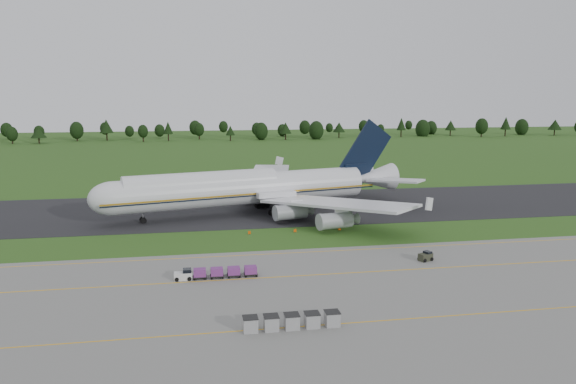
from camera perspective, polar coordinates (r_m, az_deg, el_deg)
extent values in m
plane|color=#295018|center=(104.88, -1.72, -4.77)|extent=(600.00, 600.00, 0.00)
cube|color=slate|center=(73.02, 2.16, -11.54)|extent=(300.00, 52.00, 0.06)
cube|color=black|center=(131.91, -3.46, -1.66)|extent=(300.00, 40.00, 0.08)
cube|color=#ECA50D|center=(84.06, 0.44, -8.54)|extent=(300.00, 0.25, 0.01)
cube|color=#ECA50D|center=(67.60, 3.25, -13.35)|extent=(300.00, 0.20, 0.01)
cube|color=#ECA50D|center=(95.34, -0.86, -6.26)|extent=(120.00, 0.20, 0.01)
cylinder|color=black|center=(329.37, -26.20, 4.71)|extent=(0.70, 0.70, 3.37)
sphere|color=black|center=(329.12, -26.25, 5.31)|extent=(5.90, 5.90, 5.90)
cylinder|color=black|center=(325.77, -23.97, 4.80)|extent=(0.70, 0.70, 2.98)
cone|color=black|center=(325.47, -24.02, 5.52)|extent=(8.08, 8.08, 5.30)
cylinder|color=black|center=(333.12, -20.63, 5.20)|extent=(0.70, 0.70, 3.90)
sphere|color=black|center=(332.84, -20.68, 5.89)|extent=(7.40, 7.40, 7.40)
cylinder|color=black|center=(331.81, -17.92, 5.37)|extent=(0.70, 0.70, 4.24)
cone|color=black|center=(331.42, -17.97, 6.38)|extent=(7.49, 7.49, 7.53)
cylinder|color=black|center=(317.54, -14.49, 5.30)|extent=(0.70, 0.70, 3.76)
sphere|color=black|center=(317.25, -14.52, 6.00)|extent=(5.47, 5.47, 5.47)
cylinder|color=black|center=(320.31, -12.05, 5.45)|extent=(0.70, 0.70, 3.84)
cone|color=black|center=(319.94, -12.09, 6.40)|extent=(5.39, 5.39, 6.83)
cylinder|color=black|center=(326.70, -9.00, 5.62)|extent=(0.70, 0.70, 3.72)
sphere|color=black|center=(326.42, -9.02, 6.29)|extent=(5.83, 5.83, 5.83)
cylinder|color=black|center=(315.60, -5.87, 5.48)|extent=(0.70, 0.70, 3.07)
cone|color=black|center=(315.29, -5.88, 6.25)|extent=(5.13, 5.13, 5.45)
cylinder|color=black|center=(320.64, -2.74, 5.60)|extent=(0.70, 0.70, 3.17)
sphere|color=black|center=(320.40, -2.75, 6.18)|extent=(7.68, 7.68, 7.68)
cylinder|color=black|center=(320.36, -0.25, 5.65)|extent=(0.70, 0.70, 3.57)
cone|color=black|center=(320.01, -0.25, 6.53)|extent=(6.85, 6.85, 6.35)
cylinder|color=black|center=(325.11, 2.88, 5.67)|extent=(0.70, 0.70, 3.23)
sphere|color=black|center=(324.87, 2.89, 6.25)|extent=(8.49, 8.49, 8.49)
cylinder|color=black|center=(337.50, 5.20, 5.81)|extent=(0.70, 0.70, 3.26)
cone|color=black|center=(337.19, 5.21, 6.58)|extent=(7.35, 7.35, 5.80)
cylinder|color=black|center=(339.13, 8.51, 5.75)|extent=(0.70, 0.70, 3.21)
sphere|color=black|center=(338.90, 8.53, 6.31)|extent=(5.42, 5.42, 5.42)
cylinder|color=black|center=(346.87, 11.41, 5.84)|extent=(0.70, 0.70, 4.19)
cone|color=black|center=(346.50, 11.44, 6.80)|extent=(5.47, 5.47, 7.45)
cylinder|color=black|center=(356.35, 13.50, 5.77)|extent=(0.70, 0.70, 2.91)
sphere|color=black|center=(356.15, 13.52, 6.25)|extent=(8.84, 8.84, 8.84)
cylinder|color=black|center=(364.72, 16.15, 5.79)|extent=(0.70, 0.70, 3.44)
cone|color=black|center=(364.42, 16.19, 6.54)|extent=(6.75, 6.75, 6.12)
cylinder|color=black|center=(361.17, 19.04, 5.66)|extent=(0.70, 0.70, 4.20)
sphere|color=black|center=(360.90, 19.08, 6.34)|extent=(7.41, 7.41, 7.41)
cylinder|color=black|center=(369.93, 21.19, 5.62)|extent=(0.70, 0.70, 4.27)
cone|color=black|center=(369.58, 21.25, 6.54)|extent=(6.14, 6.14, 7.60)
cylinder|color=black|center=(387.51, 22.62, 5.62)|extent=(0.70, 0.70, 3.13)
sphere|color=black|center=(387.31, 22.66, 6.09)|extent=(8.13, 8.13, 8.13)
cylinder|color=black|center=(389.79, 25.44, 5.47)|extent=(0.70, 0.70, 3.58)
cone|color=black|center=(389.50, 25.49, 6.20)|extent=(8.18, 8.18, 6.36)
cylinder|color=silver|center=(125.19, -4.46, 0.31)|extent=(56.57, 20.32, 7.02)
cylinder|color=silver|center=(122.11, -8.79, 0.75)|extent=(33.49, 13.23, 5.47)
sphere|color=silver|center=(119.08, -17.40, -0.64)|extent=(7.02, 7.02, 7.02)
cone|color=silver|center=(139.68, 8.67, 1.45)|extent=(12.00, 9.03, 6.67)
cube|color=#BF891C|center=(122.02, -3.91, -0.22)|extent=(60.58, 14.95, 0.34)
cube|color=silver|center=(113.82, 4.92, -1.14)|extent=(28.70, 31.69, 0.54)
cube|color=silver|center=(147.07, -2.03, 1.46)|extent=(16.52, 34.45, 0.54)
cylinder|color=gray|center=(116.70, 0.25, -2.05)|extent=(7.37, 4.66, 3.12)
cylinder|color=gray|center=(109.35, 4.79, -2.92)|extent=(7.37, 4.66, 3.12)
cylinder|color=gray|center=(139.07, -3.86, -0.08)|extent=(7.37, 4.66, 3.12)
cylinder|color=gray|center=(150.58, -3.57, 0.71)|extent=(7.37, 4.66, 3.12)
cube|color=black|center=(137.57, 7.89, 4.09)|extent=(13.93, 3.92, 15.65)
cube|color=silver|center=(134.41, 10.87, 1.17)|extent=(12.82, 12.67, 0.44)
cube|color=silver|center=(146.54, 7.63, 2.00)|extent=(9.05, 13.71, 0.44)
cylinder|color=slate|center=(120.73, -14.53, -2.58)|extent=(0.35, 0.35, 2.14)
cylinder|color=black|center=(120.82, -14.52, -2.78)|extent=(1.44, 1.15, 1.27)
cylinder|color=slate|center=(124.08, -1.21, -1.91)|extent=(0.35, 0.35, 2.14)
cylinder|color=black|center=(124.17, -1.21, -2.11)|extent=(1.44, 1.15, 1.27)
cylinder|color=slate|center=(132.06, -2.67, -1.18)|extent=(0.35, 0.35, 2.14)
cylinder|color=black|center=(132.15, -2.66, -1.37)|extent=(1.44, 1.15, 1.27)
cube|color=silver|center=(83.81, -10.60, -8.39)|extent=(2.59, 1.39, 1.09)
cylinder|color=black|center=(83.25, -11.23, -8.72)|extent=(0.60, 0.22, 0.60)
cube|color=black|center=(83.86, -8.95, -8.47)|extent=(1.99, 1.49, 0.12)
cube|color=#692970|center=(83.68, -8.96, -8.08)|extent=(1.79, 1.39, 1.09)
cylinder|color=black|center=(83.26, -9.49, -8.75)|extent=(0.34, 0.15, 0.34)
cube|color=black|center=(83.92, -7.23, -8.41)|extent=(1.99, 1.49, 0.12)
cube|color=#692970|center=(83.74, -7.24, -8.02)|extent=(1.79, 1.39, 1.09)
cylinder|color=black|center=(83.29, -7.76, -8.70)|extent=(0.34, 0.15, 0.34)
cube|color=black|center=(84.06, -5.52, -8.34)|extent=(1.99, 1.49, 0.12)
cube|color=#692970|center=(83.87, -5.53, -7.96)|extent=(1.79, 1.39, 1.09)
cylinder|color=black|center=(83.41, -6.03, -8.63)|extent=(0.34, 0.15, 0.34)
cube|color=black|center=(84.26, -3.82, -8.27)|extent=(1.99, 1.49, 0.12)
cube|color=#692970|center=(84.08, -3.82, -7.88)|extent=(1.79, 1.39, 1.09)
cylinder|color=black|center=(83.59, -4.31, -8.56)|extent=(0.34, 0.15, 0.34)
cylinder|color=black|center=(83.89, -10.60, -8.55)|extent=(0.60, 0.22, 0.60)
cube|color=#2D3021|center=(93.94, 13.79, -6.44)|extent=(2.50, 2.00, 1.19)
cylinder|color=black|center=(93.16, 13.51, -6.75)|extent=(0.61, 0.22, 0.61)
cylinder|color=black|center=(94.89, 14.05, -6.46)|extent=(0.61, 0.22, 0.61)
cube|color=gray|center=(65.76, -3.85, -13.29)|extent=(1.63, 1.63, 1.63)
cube|color=black|center=(65.42, -3.86, -12.60)|extent=(1.74, 1.74, 0.08)
cube|color=gray|center=(66.02, -1.72, -13.17)|extent=(1.63, 1.63, 1.63)
cube|color=black|center=(65.69, -1.72, -12.48)|extent=(1.74, 1.74, 0.08)
cube|color=gray|center=(66.38, 0.39, -13.03)|extent=(1.63, 1.63, 1.63)
cube|color=black|center=(66.04, 0.39, -12.35)|extent=(1.74, 1.74, 0.08)
cube|color=gray|center=(66.81, 2.46, -12.88)|extent=(1.63, 1.63, 1.63)
cube|color=black|center=(66.48, 2.47, -12.20)|extent=(1.74, 1.74, 0.08)
cube|color=gray|center=(67.33, 4.51, -12.72)|extent=(1.63, 1.63, 1.63)
cube|color=black|center=(67.00, 4.52, -12.04)|extent=(1.74, 1.74, 0.08)
cube|color=#E44D07|center=(108.36, -3.94, -4.14)|extent=(0.50, 0.12, 0.60)
cube|color=black|center=(108.43, -3.94, -4.28)|extent=(0.30, 0.30, 0.04)
cube|color=#E44D07|center=(109.60, 0.73, -3.95)|extent=(0.50, 0.12, 0.60)
cube|color=black|center=(109.67, 0.73, -4.09)|extent=(0.30, 0.30, 0.04)
cube|color=#E44D07|center=(111.55, 5.26, -3.74)|extent=(0.50, 0.12, 0.60)
cube|color=black|center=(111.62, 5.25, -3.88)|extent=(0.30, 0.30, 0.04)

